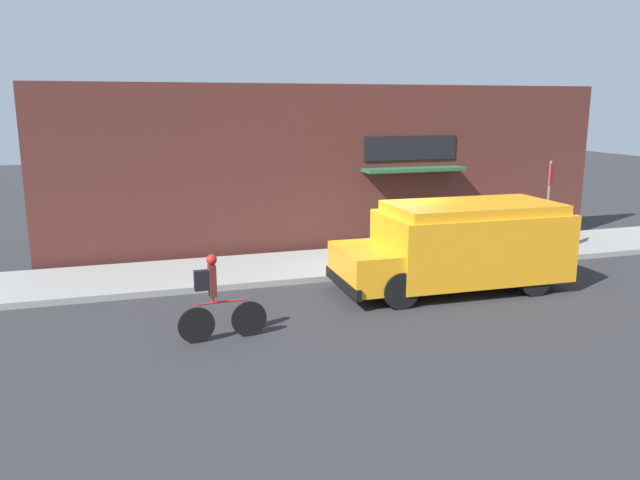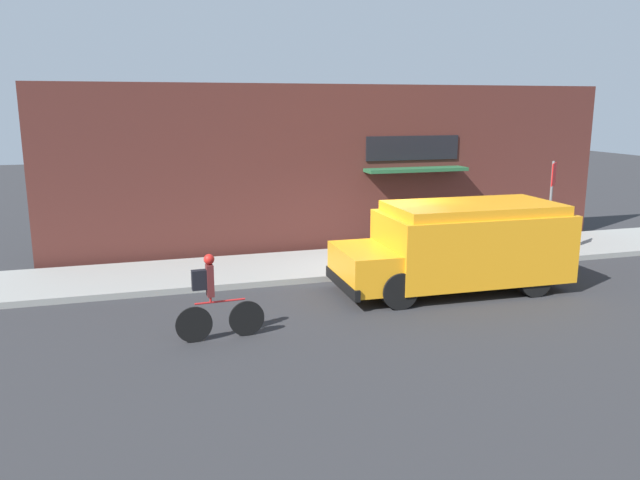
# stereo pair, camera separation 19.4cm
# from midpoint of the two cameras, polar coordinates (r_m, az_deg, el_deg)

# --- Properties ---
(ground_plane) EXTENTS (70.00, 70.00, 0.00)m
(ground_plane) POSITION_cam_midpoint_polar(r_m,az_deg,el_deg) (15.63, 5.39, -3.39)
(ground_plane) COLOR #2B2B2D
(sidewalk) EXTENTS (28.00, 2.79, 0.15)m
(sidewalk) POSITION_cam_midpoint_polar(r_m,az_deg,el_deg) (16.86, 3.57, -1.94)
(sidewalk) COLOR gray
(sidewalk) RESTS_ON ground_plane
(storefront) EXTENTS (16.80, 0.81, 4.77)m
(storefront) POSITION_cam_midpoint_polar(r_m,az_deg,el_deg) (18.09, 1.80, 6.51)
(storefront) COLOR #4C231E
(storefront) RESTS_ON ground_plane
(school_bus) EXTENTS (5.32, 2.71, 2.01)m
(school_bus) POSITION_cam_midpoint_polar(r_m,az_deg,el_deg) (14.68, 12.29, -0.41)
(school_bus) COLOR orange
(school_bus) RESTS_ON ground_plane
(cyclist) EXTENTS (1.64, 0.21, 1.62)m
(cyclist) POSITION_cam_midpoint_polar(r_m,az_deg,el_deg) (11.44, -9.97, -5.43)
(cyclist) COLOR black
(cyclist) RESTS_ON ground_plane
(stop_sign_post) EXTENTS (0.45, 0.45, 2.58)m
(stop_sign_post) POSITION_cam_midpoint_polar(r_m,az_deg,el_deg) (18.08, 19.94, 4.11)
(stop_sign_post) COLOR slate
(stop_sign_post) RESTS_ON sidewalk
(trash_bin) EXTENTS (0.63, 0.63, 0.82)m
(trash_bin) POSITION_cam_midpoint_polar(r_m,az_deg,el_deg) (17.54, 5.50, 0.22)
(trash_bin) COLOR #38383D
(trash_bin) RESTS_ON sidewalk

